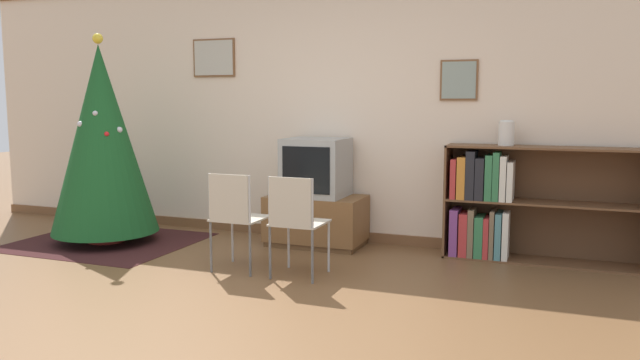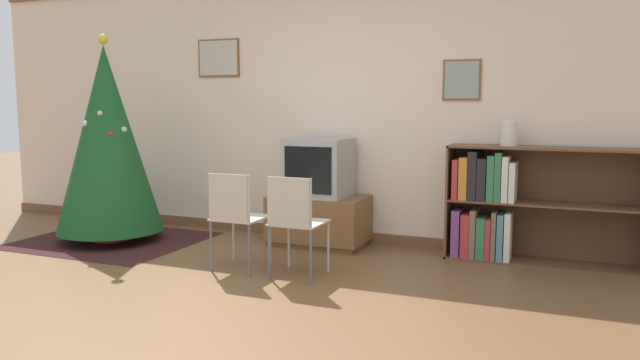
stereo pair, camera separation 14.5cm
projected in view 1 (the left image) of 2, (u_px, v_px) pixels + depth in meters
The scene contains 10 objects.
ground_plane at pixel (207, 315), 4.11m from camera, with size 24.00×24.00×0.00m, color brown.
wall_back at pixel (334, 106), 6.22m from camera, with size 8.64×0.11×2.70m.
area_rug at pixel (107, 242), 6.22m from camera, with size 1.71×1.48×0.01m.
christmas_tree at pixel (102, 140), 6.09m from camera, with size 1.03×1.03×2.03m.
tv_console at pixel (316, 220), 6.07m from camera, with size 0.93×0.55×0.48m.
television at pixel (316, 167), 6.00m from camera, with size 0.58×0.52×0.56m.
folding_chair_left at pixel (235, 215), 5.09m from camera, with size 0.40×0.40×0.82m.
folding_chair_right at pixel (295, 220), 4.90m from camera, with size 0.40×0.40×0.82m.
bookshelf at pixel (506, 205), 5.49m from camera, with size 1.66×0.36×1.01m.
vase at pixel (506, 133), 5.45m from camera, with size 0.14×0.14×0.22m.
Camera 1 is at (2.13, -3.43, 1.41)m, focal length 35.00 mm.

